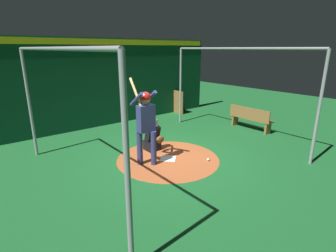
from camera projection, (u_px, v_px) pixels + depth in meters
name	position (u px, v px, depth m)	size (l,w,h in m)	color
ground_plane	(168.00, 159.00, 7.20)	(26.83, 26.83, 0.00)	#195B28
dirt_circle	(168.00, 159.00, 7.20)	(2.81, 2.81, 0.01)	#AD562D
home_plate	(168.00, 158.00, 7.19)	(0.42, 0.42, 0.01)	white
batter	(146.00, 121.00, 6.54)	(0.68, 0.49, 2.24)	navy
catcher	(153.00, 138.00, 7.71)	(0.58, 0.40, 0.97)	black
back_wall	(98.00, 83.00, 9.86)	(0.22, 10.83, 3.31)	#0C3D26
cage_frame	(168.00, 84.00, 6.61)	(5.28, 5.56, 2.96)	gray
bat_rack	(177.00, 102.00, 12.25)	(0.94, 0.21, 1.05)	olive
bench	(250.00, 118.00, 9.69)	(1.67, 0.36, 0.85)	olive
baseball_0	(208.00, 160.00, 7.05)	(0.07, 0.07, 0.07)	white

